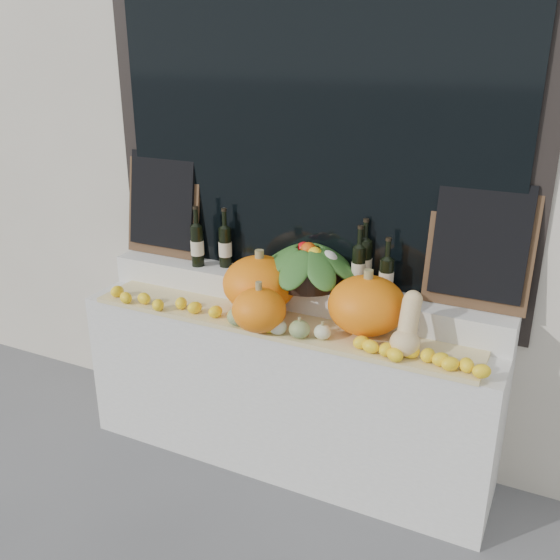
% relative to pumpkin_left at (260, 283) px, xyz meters
% --- Properties ---
extents(storefront_facade, '(7.00, 0.94, 4.50)m').
position_rel_pumpkin_left_xyz_m(storefront_facade, '(0.15, 0.73, 1.19)').
color(storefront_facade, beige).
rests_on(storefront_facade, ground).
extents(display_sill, '(2.30, 0.55, 0.88)m').
position_rel_pumpkin_left_xyz_m(display_sill, '(0.15, 0.01, -0.61)').
color(display_sill, silver).
rests_on(display_sill, ground).
extents(rear_tier, '(2.30, 0.25, 0.16)m').
position_rel_pumpkin_left_xyz_m(rear_tier, '(0.15, 0.16, -0.09)').
color(rear_tier, silver).
rests_on(rear_tier, display_sill).
extents(straw_bedding, '(2.10, 0.32, 0.02)m').
position_rel_pumpkin_left_xyz_m(straw_bedding, '(0.15, -0.11, -0.16)').
color(straw_bedding, tan).
rests_on(straw_bedding, display_sill).
extents(pumpkin_left, '(0.51, 0.51, 0.29)m').
position_rel_pumpkin_left_xyz_m(pumpkin_left, '(0.00, 0.00, 0.00)').
color(pumpkin_left, orange).
rests_on(pumpkin_left, straw_bedding).
extents(pumpkin_right, '(0.51, 0.51, 0.29)m').
position_rel_pumpkin_left_xyz_m(pumpkin_right, '(0.61, -0.02, -0.00)').
color(pumpkin_right, orange).
rests_on(pumpkin_right, straw_bedding).
extents(pumpkin_center, '(0.32, 0.32, 0.22)m').
position_rel_pumpkin_left_xyz_m(pumpkin_center, '(0.12, -0.24, -0.04)').
color(pumpkin_center, orange).
rests_on(pumpkin_center, straw_bedding).
extents(butternut_squash, '(0.14, 0.21, 0.29)m').
position_rel_pumpkin_left_xyz_m(butternut_squash, '(0.85, -0.15, -0.02)').
color(butternut_squash, '#E4C186').
rests_on(butternut_squash, straw_bedding).
extents(decorative_gourds, '(0.55, 0.14, 0.14)m').
position_rel_pumpkin_left_xyz_m(decorative_gourds, '(0.21, -0.23, -0.10)').
color(decorative_gourds, '#32601C').
rests_on(decorative_gourds, straw_bedding).
extents(lemon_heap, '(2.20, 0.16, 0.06)m').
position_rel_pumpkin_left_xyz_m(lemon_heap, '(0.15, -0.22, -0.12)').
color(lemon_heap, yellow).
rests_on(lemon_heap, straw_bedding).
extents(produce_bowl, '(0.59, 0.59, 0.24)m').
position_rel_pumpkin_left_xyz_m(produce_bowl, '(0.22, 0.15, 0.10)').
color(produce_bowl, black).
rests_on(produce_bowl, rear_tier).
extents(wine_bottle_far_left, '(0.08, 0.08, 0.35)m').
position_rel_pumpkin_left_xyz_m(wine_bottle_far_left, '(-0.47, 0.12, 0.11)').
color(wine_bottle_far_left, black).
rests_on(wine_bottle_far_left, rear_tier).
extents(wine_bottle_near_left, '(0.08, 0.08, 0.34)m').
position_rel_pumpkin_left_xyz_m(wine_bottle_near_left, '(-0.32, 0.18, 0.11)').
color(wine_bottle_near_left, black).
rests_on(wine_bottle_near_left, rear_tier).
extents(wine_bottle_tall, '(0.08, 0.08, 0.37)m').
position_rel_pumpkin_left_xyz_m(wine_bottle_tall, '(0.50, 0.22, 0.12)').
color(wine_bottle_tall, black).
rests_on(wine_bottle_tall, rear_tier).
extents(wine_bottle_near_right, '(0.08, 0.08, 0.35)m').
position_rel_pumpkin_left_xyz_m(wine_bottle_near_right, '(0.49, 0.19, 0.11)').
color(wine_bottle_near_right, black).
rests_on(wine_bottle_near_right, rear_tier).
extents(wine_bottle_far_right, '(0.08, 0.08, 0.31)m').
position_rel_pumpkin_left_xyz_m(wine_bottle_far_right, '(0.64, 0.16, 0.09)').
color(wine_bottle_far_right, black).
rests_on(wine_bottle_far_right, rear_tier).
extents(chalkboard_left, '(0.50, 0.13, 0.61)m').
position_rel_pumpkin_left_xyz_m(chalkboard_left, '(-0.77, 0.22, 0.31)').
color(chalkboard_left, '#4C331E').
rests_on(chalkboard_left, rear_tier).
extents(chalkboard_right, '(0.50, 0.13, 0.61)m').
position_rel_pumpkin_left_xyz_m(chalkboard_right, '(1.07, 0.22, 0.31)').
color(chalkboard_right, '#4C331E').
rests_on(chalkboard_right, rear_tier).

